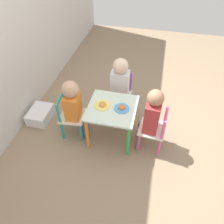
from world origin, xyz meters
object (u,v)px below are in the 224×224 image
Objects in this scene: chair_teal at (71,117)px; plate_front at (122,108)px; plate_back at (102,105)px; kids_table at (112,113)px; child_back at (74,105)px; child_front at (151,115)px; chair_purple at (120,94)px; chair_pink at (154,130)px; child_right at (120,83)px; storage_bin at (40,114)px.

chair_teal is 0.59m from plate_front.
chair_teal reaches higher than plate_back.
kids_table is 0.13m from plate_front.
child_back is at bearing -90.00° from chair_teal.
child_back is at bearing 95.33° from kids_table.
child_front is at bearing -93.80° from plate_back.
chair_teal is 0.86m from child_front.
child_back is (-0.49, 0.39, 0.18)m from chair_purple.
chair_purple is at bearing 12.25° from plate_front.
plate_back reaches higher than kids_table.
child_front is at bearing -90.00° from chair_pink.
chair_teal is at bearing 96.82° from plate_back.
child_right reaches higher than chair_purple.
chair_pink is at bearing -43.61° from child_right.
kids_table is at bearing 90.00° from plate_front.
chair_teal is 0.50m from storage_bin.
chair_teal is 3.12× the size of plate_back.
chair_purple is at bearing -67.39° from storage_bin.
chair_purple is at bearing -44.00° from child_back.
child_back is (0.00, 0.84, 0.18)m from chair_pink.
chair_teal and chair_purple have the same top height.
plate_back is 0.50× the size of storage_bin.
chair_pink is 3.28× the size of plate_front.
child_right is 0.41m from plate_front.
child_front is 1.36m from storage_bin.
child_back is at bearing -84.95° from child_front.
storage_bin is at bearing -160.51° from child_right.
child_front is at bearing -96.38° from plate_front.
plate_back is (0.04, -0.35, 0.20)m from chair_teal.
child_back is 0.64m from storage_bin.
child_right is at bearing -14.32° from plate_back.
child_right is at bearing -47.65° from child_back.
child_front reaches higher than chair_pink.
chair_purple is 0.68× the size of child_front.
chair_pink is at bearing 90.00° from child_front.
child_back is at bearing 97.13° from plate_back.
child_front reaches higher than plate_back.
kids_table is 3.03× the size of plate_back.
chair_teal is at bearing -104.23° from storage_bin.
chair_purple reaches higher than plate_back.
kids_table is 0.69× the size of child_back.
child_right is 1.04m from storage_bin.
child_front is at bearing -94.69° from chair_teal.
child_front is at bearing -94.69° from storage_bin.
kids_table is 3.19× the size of plate_front.
kids_table is 0.65× the size of child_right.
child_right reaches higher than child_back.
child_front is (0.00, -0.78, 0.01)m from child_back.
plate_back is 0.20m from plate_front.
child_front is at bearing -94.77° from kids_table.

